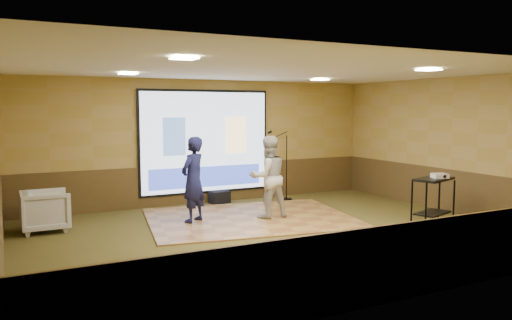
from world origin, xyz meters
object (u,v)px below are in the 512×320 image
av_table (433,192)px  mic_stand (285,180)px  player_right (268,177)px  player_left (193,179)px  dance_floor (250,218)px  banquet_chair (46,211)px  duffel_bag (219,197)px  projector_screen (206,143)px  projector (440,176)px

av_table → mic_stand: size_ratio=0.53×
player_right → player_left: bearing=-11.1°
dance_floor → player_left: player_left is taller
av_table → mic_stand: 3.92m
player_right → banquet_chair: (-4.24, 0.97, -0.50)m
av_table → mic_stand: bearing=108.7°
dance_floor → av_table: 3.74m
dance_floor → av_table: av_table is taller
mic_stand → duffel_bag: (-1.66, 0.31, -0.35)m
player_left → av_table: size_ratio=1.83×
player_left → banquet_chair: bearing=-48.4°
dance_floor → duffel_bag: (0.11, 1.91, 0.13)m
projector_screen → dance_floor: projector_screen is taller
projector → banquet_chair: projector is taller
dance_floor → projector: projector is taller
dance_floor → banquet_chair: banquet_chair is taller
banquet_chair → duffel_bag: size_ratio=1.83×
projector → mic_stand: size_ratio=0.16×
mic_stand → dance_floor: bearing=-124.0°
projector_screen → av_table: projector_screen is taller
av_table → projector: bearing=-40.0°
dance_floor → banquet_chair: bearing=168.3°
projector_screen → player_right: projector_screen is taller
player_right → projector_screen: bearing=-76.5°
av_table → duffel_bag: 4.99m
dance_floor → player_right: (0.34, -0.16, 0.87)m
mic_stand → projector_screen: bearing=179.4°
dance_floor → player_left: 1.49m
banquet_chair → mic_stand: bearing=-82.6°
banquet_chair → duffel_bag: banquet_chair is taller
dance_floor → duffel_bag: bearing=86.8°
projector_screen → player_right: (0.51, -2.26, -0.59)m
player_left → mic_stand: size_ratio=0.98×
projector_screen → banquet_chair: projector_screen is taller
player_left → player_right: player_left is taller
projector_screen → duffel_bag: (0.27, -0.19, -1.33)m
player_right → projector: bearing=144.8°
mic_stand → duffel_bag: size_ratio=3.76×
player_left → projector: player_left is taller
projector_screen → av_table: size_ratio=3.54×
av_table → projector: (0.08, -0.07, 0.33)m
av_table → banquet_chair: size_ratio=1.10×
player_left → banquet_chair: player_left is taller
projector → duffel_bag: projector is taller
av_table → player_left: bearing=151.7°
projector → banquet_chair: 7.64m
player_left → av_table: 4.79m
player_left → av_table: (4.21, -2.27, -0.24)m
projector_screen → banquet_chair: bearing=-160.9°
projector_screen → mic_stand: (1.93, -0.50, -0.98)m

